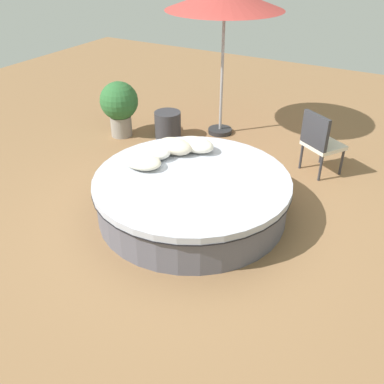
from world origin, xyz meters
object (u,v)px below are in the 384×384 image
(throw_pillow_1, at_px, (175,146))
(side_table, at_px, (168,125))
(throw_pillow_3, at_px, (142,161))
(planter, at_px, (119,105))
(patio_umbrella, at_px, (225,0))
(patio_chair, at_px, (320,140))
(throw_pillow_0, at_px, (196,145))
(round_bed, at_px, (192,195))
(throw_pillow_2, at_px, (154,151))

(throw_pillow_1, relative_size, side_table, 1.09)
(throw_pillow_3, relative_size, planter, 0.55)
(throw_pillow_1, distance_m, patio_umbrella, 2.66)
(throw_pillow_3, bearing_deg, patio_chair, -132.49)
(throw_pillow_1, distance_m, patio_chair, 2.20)
(throw_pillow_0, relative_size, patio_umbrella, 0.22)
(throw_pillow_3, distance_m, planter, 2.34)
(patio_chair, distance_m, patio_umbrella, 2.69)
(patio_chair, bearing_deg, throw_pillow_0, -106.60)
(throw_pillow_1, bearing_deg, throw_pillow_3, 73.26)
(throw_pillow_1, distance_m, side_table, 1.81)
(round_bed, distance_m, throw_pillow_2, 0.85)
(round_bed, bearing_deg, throw_pillow_0, -64.41)
(throw_pillow_0, distance_m, throw_pillow_2, 0.61)
(throw_pillow_0, xyz_separation_m, throw_pillow_3, (0.39, 0.76, -0.02))
(throw_pillow_0, bearing_deg, throw_pillow_3, 62.72)
(throw_pillow_0, distance_m, patio_umbrella, 2.54)
(throw_pillow_1, bearing_deg, throw_pillow_0, -137.67)
(patio_chair, bearing_deg, round_bed, -87.28)
(side_table, bearing_deg, throw_pillow_1, 125.98)
(round_bed, bearing_deg, throw_pillow_1, -40.94)
(planter, height_order, side_table, planter)
(side_table, bearing_deg, throw_pillow_2, 117.05)
(throw_pillow_0, relative_size, side_table, 1.12)
(patio_umbrella, relative_size, side_table, 5.13)
(throw_pillow_3, bearing_deg, patio_umbrella, -86.98)
(round_bed, bearing_deg, side_table, -50.18)
(planter, bearing_deg, side_table, -156.83)
(throw_pillow_0, distance_m, side_table, 1.80)
(patio_chair, relative_size, side_table, 2.02)
(throw_pillow_0, xyz_separation_m, throw_pillow_1, (0.23, 0.21, 0.01))
(patio_chair, xyz_separation_m, side_table, (2.70, 0.02, -0.32))
(throw_pillow_0, height_order, throw_pillow_2, throw_pillow_0)
(throw_pillow_3, height_order, patio_chair, patio_chair)
(round_bed, bearing_deg, planter, -33.34)
(throw_pillow_3, bearing_deg, planter, -44.68)
(round_bed, distance_m, throw_pillow_3, 0.80)
(patio_chair, distance_m, side_table, 2.72)
(throw_pillow_0, distance_m, throw_pillow_3, 0.86)
(round_bed, height_order, throw_pillow_2, throw_pillow_2)
(throw_pillow_1, height_order, patio_umbrella, patio_umbrella)
(round_bed, height_order, side_table, round_bed)
(patio_chair, bearing_deg, patio_umbrella, -165.28)
(round_bed, height_order, patio_chair, patio_chair)
(patio_umbrella, bearing_deg, planter, 33.14)
(planter, bearing_deg, throw_pillow_0, 156.78)
(patio_umbrella, bearing_deg, throw_pillow_3, 93.02)
(throw_pillow_0, height_order, planter, planter)
(round_bed, bearing_deg, patio_chair, -119.98)
(throw_pillow_0, height_order, side_table, throw_pillow_0)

